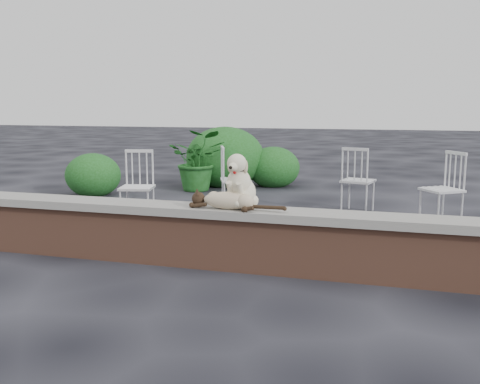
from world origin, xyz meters
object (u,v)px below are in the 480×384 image
(chair_c, at_px, (358,180))
(potted_plant_b, at_px, (211,157))
(chair_d, at_px, (442,188))
(cat, at_px, (229,199))
(chair_a, at_px, (137,186))
(potted_plant_a, at_px, (198,160))
(dog, at_px, (242,179))
(chair_e, at_px, (236,179))

(chair_c, relative_size, potted_plant_b, 0.87)
(chair_d, distance_m, potted_plant_b, 4.62)
(cat, bearing_deg, potted_plant_b, 118.37)
(chair_a, height_order, chair_d, same)
(chair_d, distance_m, potted_plant_a, 4.35)
(dog, bearing_deg, cat, -110.78)
(chair_a, height_order, potted_plant_a, potted_plant_a)
(dog, relative_size, chair_a, 0.55)
(potted_plant_b, bearing_deg, potted_plant_a, -91.86)
(chair_c, distance_m, chair_a, 3.13)
(chair_e, bearing_deg, potted_plant_b, 5.35)
(chair_d, height_order, potted_plant_b, potted_plant_b)
(chair_d, bearing_deg, potted_plant_b, -155.47)
(chair_c, bearing_deg, dog, 86.52)
(cat, relative_size, chair_a, 1.15)
(dog, bearing_deg, chair_e, 115.16)
(cat, bearing_deg, dog, 69.22)
(chair_c, xyz_separation_m, potted_plant_a, (-2.90, 1.19, 0.08))
(cat, relative_size, potted_plant_a, 0.98)
(chair_c, xyz_separation_m, chair_a, (-2.76, -1.47, 0.00))
(potted_plant_a, bearing_deg, chair_e, -53.77)
(dog, distance_m, chair_c, 3.17)
(chair_a, relative_size, potted_plant_a, 0.85)
(cat, distance_m, chair_a, 2.49)
(chair_d, relative_size, potted_plant_a, 0.85)
(chair_a, bearing_deg, chair_d, -0.49)
(dog, distance_m, chair_d, 3.19)
(chair_e, bearing_deg, chair_a, 112.82)
(chair_e, bearing_deg, potted_plant_a, 14.10)
(potted_plant_b, bearing_deg, cat, -68.92)
(chair_e, relative_size, chair_a, 1.00)
(chair_a, bearing_deg, potted_plant_b, 77.93)
(dog, xyz_separation_m, cat, (-0.08, -0.15, -0.17))
(dog, relative_size, potted_plant_b, 0.48)
(chair_c, bearing_deg, potted_plant_b, -19.52)
(potted_plant_b, bearing_deg, chair_d, -30.67)
(chair_d, xyz_separation_m, potted_plant_b, (-3.97, 2.35, 0.07))
(chair_a, bearing_deg, potted_plant_a, 78.82)
(dog, height_order, chair_a, dog)
(dog, height_order, cat, dog)
(dog, distance_m, potted_plant_a, 4.68)
(chair_d, bearing_deg, dog, -73.28)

